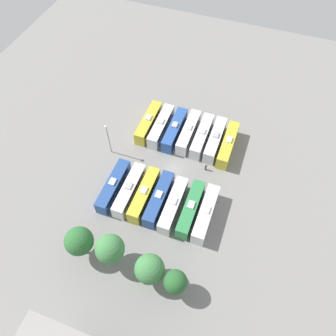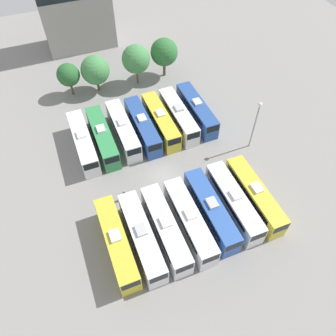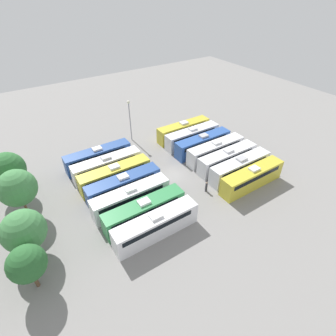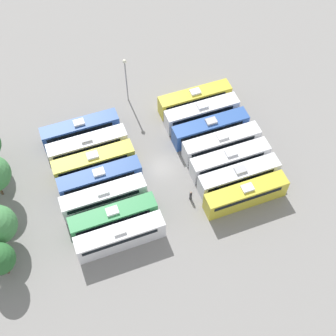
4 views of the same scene
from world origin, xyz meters
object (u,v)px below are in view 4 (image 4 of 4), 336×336
Objects in this scene: bus_6 at (195,99)px; bus_11 at (94,162)px; bus_10 at (100,179)px; bus_3 at (221,143)px; bus_12 at (88,146)px; bus_8 at (113,217)px; bus_5 at (202,113)px; bus_13 at (80,130)px; bus_4 at (210,128)px; bus_7 at (120,237)px; bus_9 at (104,197)px; bus_2 at (230,160)px; bus_0 at (245,195)px; bus_1 at (239,176)px; light_pole at (126,74)px; worker_person at (191,196)px.

bus_11 is at bearing 109.24° from bus_6.
bus_3 is at bearing -90.41° from bus_10.
bus_12 is at bearing 71.13° from bus_3.
bus_3 is 1.00× the size of bus_8.
bus_5 and bus_13 have the same top height.
bus_4 is 1.00× the size of bus_13.
bus_3 and bus_5 have the same top height.
bus_10 is (9.48, 0.03, 0.00)m from bus_7.
bus_2 is at bearing -90.66° from bus_9.
bus_0 is 1.00× the size of bus_10.
bus_1 is 1.00× the size of bus_11.
bus_8 is (-15.88, 18.08, 0.00)m from bus_6.
bus_1 and bus_11 have the same top height.
bus_2 and bus_5 have the same top height.
bus_5 is (6.46, 0.43, 0.00)m from bus_3.
bus_6 is (6.37, -0.07, 0.00)m from bus_4.
bus_1 and bus_9 have the same top height.
light_pole is at bearing -60.90° from bus_13.
bus_4 is at bearing -62.16° from bus_8.
bus_4 is at bearing -90.11° from bus_11.
bus_7 is (-18.89, 18.05, 0.00)m from bus_6.
bus_7 is 6.48× the size of worker_person.
bus_6 and bus_7 have the same top height.
bus_9 is (-2.96, 18.75, 0.00)m from bus_3.
bus_0 is 6.08m from bus_2.
bus_2 is 1.00× the size of bus_9.
bus_10 is 17.41m from light_pole.
bus_9 is at bearing 153.12° from light_pole.
bus_8 is 12.69m from bus_12.
bus_5 is 18.34m from bus_11.
bus_10 is at bearing 0.01° from bus_8.
light_pole is at bearing 33.57° from bus_3.
bus_8 is 1.00× the size of bus_11.
bus_12 is (15.69, 0.17, 0.00)m from bus_7.
bus_8 is 6.48m from bus_10.
bus_5 is at bearing -62.79° from bus_9.
worker_person is (-16.00, -11.47, -0.96)m from bus_13.
bus_5 and bus_11 have the same top height.
bus_10 is at bearing 79.77° from bus_2.
bus_10 is at bearing -177.78° from bus_13.
bus_11 is (9.43, 18.37, 0.00)m from bus_1.
bus_12 is at bearing 1.29° from bus_10.
worker_person is at bearing -106.21° from bus_9.
bus_9 is at bearing 178.83° from bus_12.
bus_5 is 1.00× the size of bus_13.
bus_11 is 1.00× the size of bus_13.
bus_7 is (-9.35, 18.39, 0.00)m from bus_3.
bus_9 is at bearing 124.16° from bus_6.
bus_7 and bus_11 have the same top height.
bus_13 is (0.18, 18.45, 0.00)m from bus_6.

